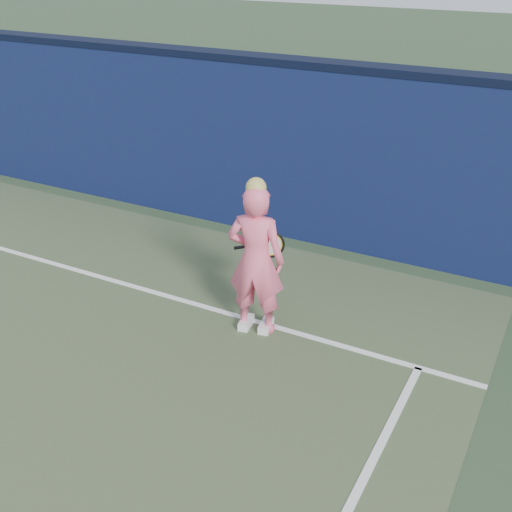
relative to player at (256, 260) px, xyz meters
The scene contains 4 objects.
backstop_wall 3.93m from the player, 138.18° to the left, with size 24.00×0.40×2.50m, color #0E1D3E.
wall_cap 4.25m from the player, 138.18° to the left, with size 24.00×0.42×0.10m, color black.
player is the anchor object (origin of this frame).
racket 0.43m from the player, 99.32° to the left, with size 0.63×0.20×0.34m.
Camera 1 is at (5.85, -1.67, 4.10)m, focal length 45.00 mm.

